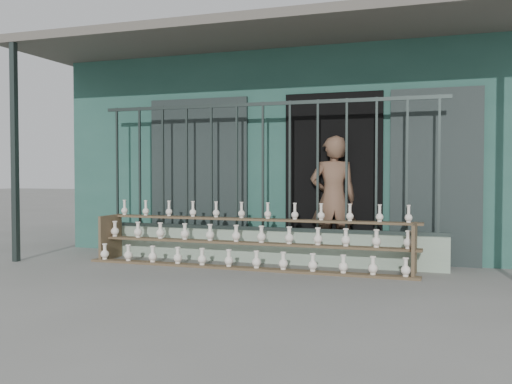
% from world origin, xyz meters
% --- Properties ---
extents(ground, '(60.00, 60.00, 0.00)m').
position_xyz_m(ground, '(0.00, 0.00, 0.00)').
color(ground, slate).
extents(workshop_building, '(7.40, 6.60, 3.21)m').
position_xyz_m(workshop_building, '(0.00, 4.23, 1.62)').
color(workshop_building, '#285449').
rests_on(workshop_building, ground).
extents(parapet_wall, '(5.00, 0.20, 0.45)m').
position_xyz_m(parapet_wall, '(0.00, 1.30, 0.23)').
color(parapet_wall, '#9AB39A').
rests_on(parapet_wall, ground).
extents(security_fence, '(5.00, 0.04, 1.80)m').
position_xyz_m(security_fence, '(-0.00, 1.30, 1.35)').
color(security_fence, '#283330').
rests_on(security_fence, parapet_wall).
extents(shelf_rack, '(4.50, 0.68, 0.85)m').
position_xyz_m(shelf_rack, '(-0.07, 0.89, 0.36)').
color(shelf_rack, brown).
rests_on(shelf_rack, ground).
extents(elderly_woman, '(0.74, 0.59, 1.78)m').
position_xyz_m(elderly_woman, '(0.93, 1.65, 0.89)').
color(elderly_woman, brown).
rests_on(elderly_woman, ground).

